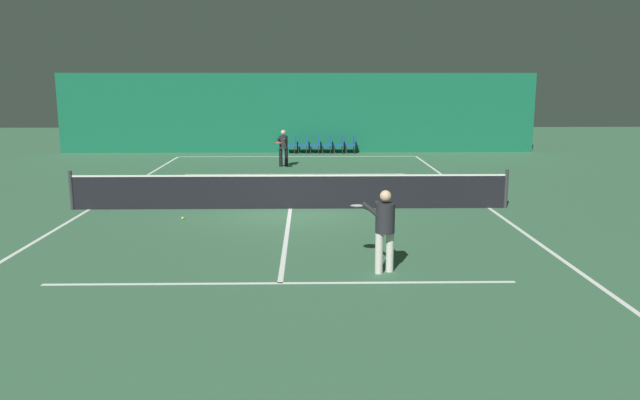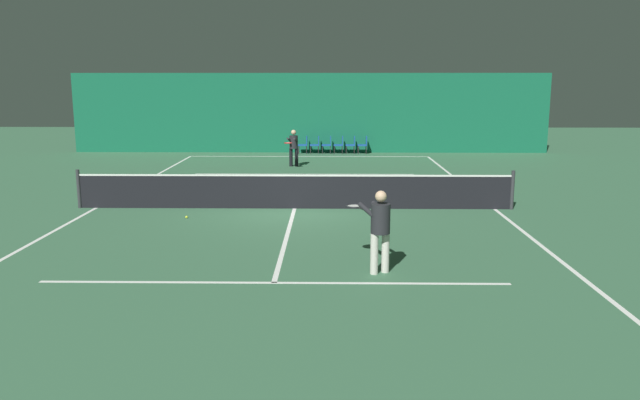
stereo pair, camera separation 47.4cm
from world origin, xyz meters
TOP-DOWN VIEW (x-y plane):
  - ground_plane at (0.00, 0.00)m, footprint 60.00×60.00m
  - backdrop_curtain at (0.00, 13.57)m, footprint 23.00×0.12m
  - court_line_baseline_far at (0.00, 11.90)m, footprint 11.00×0.10m
  - court_line_service_far at (0.00, 6.40)m, footprint 8.25×0.10m
  - court_line_service_near at (0.00, -6.40)m, footprint 8.25×0.10m
  - court_line_sideline_left at (-5.50, 0.00)m, footprint 0.10×23.80m
  - court_line_sideline_right at (5.50, 0.00)m, footprint 0.10×23.80m
  - court_line_centre at (0.00, 0.00)m, footprint 0.10×12.80m
  - tennis_net at (0.00, 0.00)m, footprint 12.00×0.10m
  - player_near at (1.87, -5.76)m, footprint 0.90×1.30m
  - player_far at (-0.52, 8.48)m, footprint 0.55×1.31m
  - courtside_chair_0 at (-0.26, 13.02)m, footprint 0.44×0.44m
  - courtside_chair_1 at (0.31, 13.02)m, footprint 0.44×0.44m
  - courtside_chair_2 at (0.88, 13.02)m, footprint 0.44×0.44m
  - courtside_chair_3 at (1.45, 13.02)m, footprint 0.44×0.44m
  - courtside_chair_4 at (2.02, 13.02)m, footprint 0.44×0.44m
  - courtside_chair_5 at (2.59, 13.02)m, footprint 0.44×0.44m
  - tennis_ball at (-2.70, -1.28)m, footprint 0.07×0.07m

SIDE VIEW (x-z plane):
  - ground_plane at x=0.00m, z-range 0.00..0.00m
  - court_line_baseline_far at x=0.00m, z-range 0.00..0.00m
  - court_line_service_far at x=0.00m, z-range 0.00..0.00m
  - court_line_service_near at x=0.00m, z-range 0.00..0.00m
  - court_line_sideline_left at x=-5.50m, z-range 0.00..0.00m
  - court_line_sideline_right at x=5.50m, z-range 0.00..0.00m
  - court_line_centre at x=0.00m, z-range 0.00..0.00m
  - tennis_ball at x=-2.70m, z-range 0.00..0.07m
  - courtside_chair_0 at x=-0.26m, z-range 0.07..0.91m
  - courtside_chair_1 at x=0.31m, z-range 0.07..0.91m
  - courtside_chair_2 at x=0.88m, z-range 0.07..0.91m
  - courtside_chair_3 at x=1.45m, z-range 0.07..0.91m
  - courtside_chair_4 at x=2.02m, z-range 0.07..0.91m
  - courtside_chair_5 at x=2.59m, z-range 0.07..0.91m
  - tennis_net at x=0.00m, z-range -0.02..1.05m
  - player_far at x=-0.52m, z-range 0.13..1.62m
  - player_near at x=1.87m, z-range 0.13..1.66m
  - backdrop_curtain at x=0.00m, z-range 0.00..3.81m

